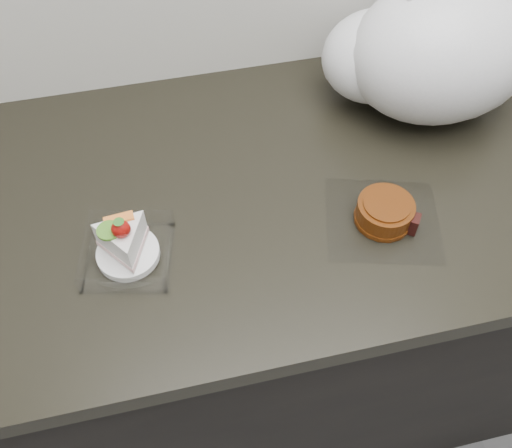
# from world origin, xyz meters

# --- Properties ---
(counter) EXTENTS (2.04, 0.64, 0.90)m
(counter) POSITION_xyz_m (0.00, 1.69, 0.45)
(counter) COLOR black
(counter) RESTS_ON ground
(cake_tray) EXTENTS (0.16, 0.16, 0.10)m
(cake_tray) POSITION_xyz_m (-0.36, 1.59, 0.93)
(cake_tray) COLOR white
(cake_tray) RESTS_ON counter
(mooncake_wrap) EXTENTS (0.22, 0.21, 0.04)m
(mooncake_wrap) POSITION_xyz_m (0.05, 1.57, 0.92)
(mooncake_wrap) COLOR white
(mooncake_wrap) RESTS_ON counter
(plastic_bag) EXTENTS (0.40, 0.32, 0.30)m
(plastic_bag) POSITION_xyz_m (0.20, 1.82, 1.02)
(plastic_bag) COLOR white
(plastic_bag) RESTS_ON counter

